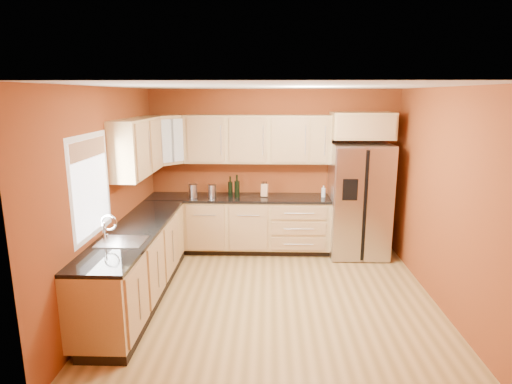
# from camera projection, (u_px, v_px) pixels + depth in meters

# --- Properties ---
(floor) EXTENTS (4.00, 4.00, 0.00)m
(floor) POSITION_uv_depth(u_px,v_px,m) (274.00, 299.00, 5.36)
(floor) COLOR olive
(floor) RESTS_ON ground
(ceiling) EXTENTS (4.00, 4.00, 0.00)m
(ceiling) POSITION_uv_depth(u_px,v_px,m) (276.00, 86.00, 4.79)
(ceiling) COLOR silver
(ceiling) RESTS_ON wall_back
(wall_back) EXTENTS (4.00, 0.04, 2.60)m
(wall_back) POSITION_uv_depth(u_px,v_px,m) (273.00, 170.00, 7.02)
(wall_back) COLOR brown
(wall_back) RESTS_ON floor
(wall_front) EXTENTS (4.00, 0.04, 2.60)m
(wall_front) POSITION_uv_depth(u_px,v_px,m) (278.00, 264.00, 3.13)
(wall_front) COLOR brown
(wall_front) RESTS_ON floor
(wall_left) EXTENTS (0.04, 4.00, 2.60)m
(wall_left) POSITION_uv_depth(u_px,v_px,m) (108.00, 198.00, 5.13)
(wall_left) COLOR brown
(wall_left) RESTS_ON floor
(wall_right) EXTENTS (0.04, 4.00, 2.60)m
(wall_right) POSITION_uv_depth(u_px,v_px,m) (445.00, 200.00, 5.02)
(wall_right) COLOR brown
(wall_right) RESTS_ON floor
(base_cabinets_back) EXTENTS (2.90, 0.60, 0.88)m
(base_cabinets_back) POSITION_uv_depth(u_px,v_px,m) (239.00, 225.00, 6.94)
(base_cabinets_back) COLOR tan
(base_cabinets_back) RESTS_ON floor
(base_cabinets_left) EXTENTS (0.60, 2.80, 0.88)m
(base_cabinets_left) POSITION_uv_depth(u_px,v_px,m) (137.00, 265.00, 5.31)
(base_cabinets_left) COLOR tan
(base_cabinets_left) RESTS_ON floor
(countertop_back) EXTENTS (2.90, 0.62, 0.04)m
(countertop_back) POSITION_uv_depth(u_px,v_px,m) (239.00, 198.00, 6.83)
(countertop_back) COLOR black
(countertop_back) RESTS_ON base_cabinets_back
(countertop_left) EXTENTS (0.62, 2.80, 0.04)m
(countertop_left) POSITION_uv_depth(u_px,v_px,m) (136.00, 230.00, 5.21)
(countertop_left) COLOR black
(countertop_left) RESTS_ON base_cabinets_left
(upper_cabinets_back) EXTENTS (2.30, 0.33, 0.75)m
(upper_cabinets_back) POSITION_uv_depth(u_px,v_px,m) (258.00, 139.00, 6.75)
(upper_cabinets_back) COLOR tan
(upper_cabinets_back) RESTS_ON wall_back
(upper_cabinets_left) EXTENTS (0.33, 1.35, 0.75)m
(upper_cabinets_left) POSITION_uv_depth(u_px,v_px,m) (137.00, 147.00, 5.72)
(upper_cabinets_left) COLOR tan
(upper_cabinets_left) RESTS_ON wall_left
(corner_upper_cabinet) EXTENTS (0.67, 0.67, 0.75)m
(corner_upper_cabinet) POSITION_uv_depth(u_px,v_px,m) (166.00, 140.00, 6.63)
(corner_upper_cabinet) COLOR tan
(corner_upper_cabinet) RESTS_ON wall_back
(over_fridge_cabinet) EXTENTS (0.92, 0.60, 0.40)m
(over_fridge_cabinet) POSITION_uv_depth(u_px,v_px,m) (362.00, 125.00, 6.53)
(over_fridge_cabinet) COLOR tan
(over_fridge_cabinet) RESTS_ON wall_back
(refrigerator) EXTENTS (0.90, 0.75, 1.78)m
(refrigerator) POSITION_uv_depth(u_px,v_px,m) (359.00, 200.00, 6.71)
(refrigerator) COLOR #B8B8BD
(refrigerator) RESTS_ON floor
(window) EXTENTS (0.03, 0.90, 1.00)m
(window) POSITION_uv_depth(u_px,v_px,m) (91.00, 186.00, 4.59)
(window) COLOR white
(window) RESTS_ON wall_left
(sink_faucet) EXTENTS (0.50, 0.42, 0.30)m
(sink_faucet) POSITION_uv_depth(u_px,v_px,m) (121.00, 229.00, 4.69)
(sink_faucet) COLOR silver
(sink_faucet) RESTS_ON countertop_left
(canister_left) EXTENTS (0.13, 0.13, 0.22)m
(canister_left) POSITION_uv_depth(u_px,v_px,m) (193.00, 191.00, 6.74)
(canister_left) COLOR #B8B8BD
(canister_left) RESTS_ON countertop_back
(canister_right) EXTENTS (0.16, 0.16, 0.20)m
(canister_right) POSITION_uv_depth(u_px,v_px,m) (212.00, 191.00, 6.76)
(canister_right) COLOR #B8B8BD
(canister_right) RESTS_ON countertop_back
(wine_bottle_a) EXTENTS (0.10, 0.10, 0.36)m
(wine_bottle_a) POSITION_uv_depth(u_px,v_px,m) (237.00, 186.00, 6.75)
(wine_bottle_a) COLOR black
(wine_bottle_a) RESTS_ON countertop_back
(wine_bottle_b) EXTENTS (0.08, 0.08, 0.33)m
(wine_bottle_b) POSITION_uv_depth(u_px,v_px,m) (230.00, 186.00, 6.81)
(wine_bottle_b) COLOR black
(wine_bottle_b) RESTS_ON countertop_back
(knife_block) EXTENTS (0.11, 0.11, 0.20)m
(knife_block) POSITION_uv_depth(u_px,v_px,m) (264.00, 190.00, 6.82)
(knife_block) COLOR tan
(knife_block) RESTS_ON countertop_back
(soap_dispenser) EXTENTS (0.07, 0.07, 0.18)m
(soap_dispenser) POSITION_uv_depth(u_px,v_px,m) (323.00, 191.00, 6.78)
(soap_dispenser) COLOR white
(soap_dispenser) RESTS_ON countertop_back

